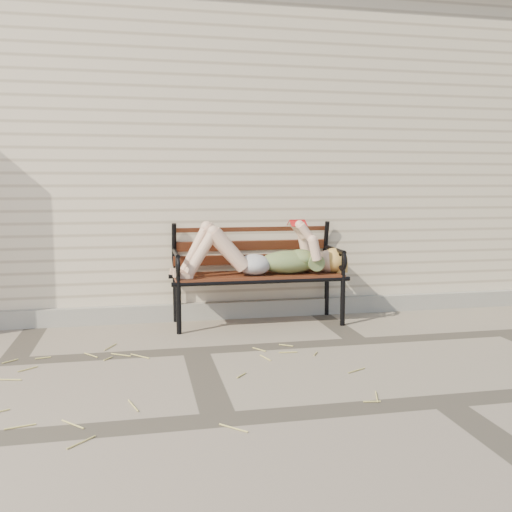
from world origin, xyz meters
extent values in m
plane|color=gray|center=(0.00, 0.00, 0.00)|extent=(80.00, 80.00, 0.00)
cube|color=beige|center=(0.00, 3.00, 1.50)|extent=(8.00, 4.00, 3.00)
cube|color=#4E3B37|center=(0.00, 3.00, 3.15)|extent=(8.30, 4.30, 0.30)
cube|color=gray|center=(0.00, 0.97, 0.07)|extent=(8.00, 0.10, 0.15)
cylinder|color=black|center=(-0.08, 0.50, 0.21)|extent=(0.04, 0.04, 0.42)
cylinder|color=black|center=(-0.08, 0.93, 0.21)|extent=(0.04, 0.04, 0.42)
cylinder|color=black|center=(1.30, 0.50, 0.21)|extent=(0.04, 0.04, 0.42)
cylinder|color=black|center=(1.30, 0.93, 0.21)|extent=(0.04, 0.04, 0.42)
cube|color=#5D2517|center=(0.61, 0.72, 0.42)|extent=(1.43, 0.46, 0.03)
cylinder|color=black|center=(0.61, 0.50, 0.40)|extent=(1.50, 0.04, 0.04)
cylinder|color=black|center=(0.61, 0.93, 0.40)|extent=(1.50, 0.04, 0.04)
torus|color=black|center=(0.61, 1.03, 0.89)|extent=(0.26, 0.03, 0.26)
ellipsoid|color=#0B444F|center=(0.87, 0.69, 0.53)|extent=(0.51, 0.29, 0.20)
ellipsoid|color=#0B444F|center=(0.99, 0.69, 0.57)|extent=(0.24, 0.28, 0.15)
ellipsoid|color=#9D9CA1|center=(0.57, 0.69, 0.52)|extent=(0.28, 0.32, 0.18)
sphere|color=beige|center=(1.24, 0.69, 0.53)|extent=(0.21, 0.21, 0.21)
ellipsoid|color=gold|center=(1.29, 0.69, 0.54)|extent=(0.23, 0.24, 0.22)
cube|color=#AA1315|center=(0.95, 0.69, 0.89)|extent=(0.13, 0.02, 0.02)
cube|color=silver|center=(0.95, 0.65, 0.87)|extent=(0.13, 0.08, 0.05)
cube|color=silver|center=(0.95, 0.73, 0.87)|extent=(0.13, 0.08, 0.05)
cube|color=#AA1315|center=(0.95, 0.65, 0.87)|extent=(0.14, 0.09, 0.05)
cube|color=#AA1315|center=(0.95, 0.73, 0.87)|extent=(0.14, 0.09, 0.05)
cylinder|color=tan|center=(-1.01, -0.44, 0.01)|extent=(0.04, 0.09, 0.01)
cylinder|color=tan|center=(-0.94, -1.23, 0.01)|extent=(0.17, 0.07, 0.01)
cylinder|color=tan|center=(0.93, -0.33, 0.01)|extent=(0.10, 0.10, 0.01)
cylinder|color=tan|center=(0.42, -0.21, 0.01)|extent=(0.12, 0.12, 0.01)
cylinder|color=tan|center=(-0.79, 0.12, 0.01)|extent=(0.12, 0.15, 0.01)
cylinder|color=tan|center=(0.98, 0.06, 0.01)|extent=(0.03, 0.08, 0.01)
cylinder|color=tan|center=(-0.19, -0.19, 0.01)|extent=(0.12, 0.10, 0.01)
cylinder|color=tan|center=(-0.56, -1.15, 0.01)|extent=(0.10, 0.03, 0.01)
cylinder|color=tan|center=(0.61, 0.11, 0.01)|extent=(0.03, 0.09, 0.01)
cylinder|color=tan|center=(-0.67, -1.29, 0.01)|extent=(0.03, 0.09, 0.01)
cylinder|color=tan|center=(-0.40, -0.58, 0.01)|extent=(0.12, 0.08, 0.01)
cylinder|color=tan|center=(-0.44, -1.24, 0.01)|extent=(0.05, 0.09, 0.01)
cylinder|color=tan|center=(-1.06, -0.48, 0.01)|extent=(0.10, 0.05, 0.01)
cylinder|color=tan|center=(0.63, -1.22, 0.01)|extent=(0.13, 0.10, 0.01)
cylinder|color=tan|center=(0.74, 0.14, 0.01)|extent=(0.10, 0.10, 0.01)
cylinder|color=tan|center=(-0.68, -1.42, 0.01)|extent=(0.06, 0.07, 0.01)
cylinder|color=tan|center=(-1.17, -0.43, 0.01)|extent=(0.11, 0.04, 0.01)
cylinder|color=tan|center=(-0.27, 0.08, 0.01)|extent=(0.13, 0.07, 0.01)
cylinder|color=tan|center=(0.35, -0.46, 0.01)|extent=(0.09, 0.08, 0.01)
cylinder|color=tan|center=(0.00, -0.98, 0.01)|extent=(0.13, 0.11, 0.01)
cylinder|color=tan|center=(-0.39, -1.38, 0.01)|extent=(0.06, 0.08, 0.01)
cylinder|color=tan|center=(0.09, -0.78, 0.01)|extent=(0.10, 0.05, 0.01)
camera|label=1|loc=(-0.38, -4.01, 1.19)|focal=40.00mm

